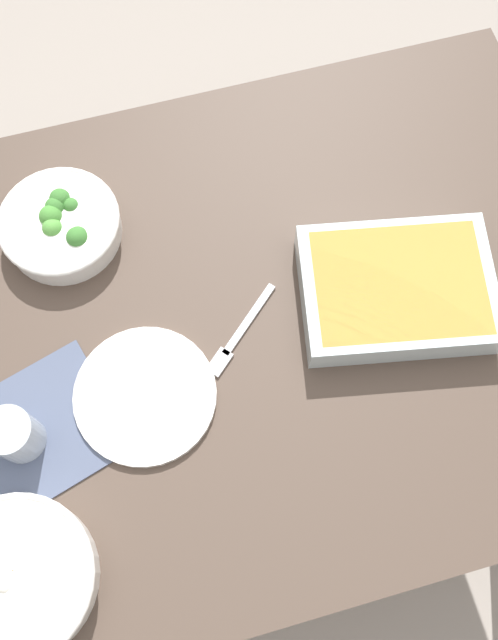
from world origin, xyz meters
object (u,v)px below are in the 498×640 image
(side_plate, at_px, (145,395))
(spoon_by_stew, at_px, (47,558))
(fork_on_table, at_px, (238,336))
(baking_dish, at_px, (397,289))
(drink_cup, at_px, (16,435))
(broccoli_bowl, at_px, (61,225))
(stew_bowl, at_px, (15,579))

(side_plate, height_order, spoon_by_stew, side_plate)
(fork_on_table, bearing_deg, baking_dish, -0.16)
(baking_dish, xyz_separation_m, drink_cup, (-0.62, -0.07, 0.00))
(broccoli_bowl, bearing_deg, fork_on_table, -47.43)
(drink_cup, xyz_separation_m, side_plate, (0.19, 0.02, -0.03))
(side_plate, xyz_separation_m, fork_on_table, (0.16, 0.06, -0.00))
(baking_dish, relative_size, fork_on_table, 2.33)
(fork_on_table, bearing_deg, spoon_by_stew, -144.25)
(side_plate, bearing_deg, stew_bowl, -136.69)
(stew_bowl, xyz_separation_m, drink_cup, (0.03, 0.19, 0.01))
(baking_dish, relative_size, drink_cup, 3.95)
(broccoli_bowl, xyz_separation_m, baking_dish, (0.49, -0.25, 0.00))
(drink_cup, bearing_deg, spoon_by_stew, -87.85)
(side_plate, bearing_deg, broccoli_bowl, 102.73)
(baking_dish, relative_size, side_plate, 1.53)
(stew_bowl, xyz_separation_m, baking_dish, (0.65, 0.27, 0.00))
(baking_dish, xyz_separation_m, fork_on_table, (-0.26, 0.00, -0.03))
(stew_bowl, bearing_deg, side_plate, 43.31)
(broccoli_bowl, bearing_deg, drink_cup, -110.41)
(stew_bowl, height_order, side_plate, stew_bowl)
(broccoli_bowl, distance_m, side_plate, 0.32)
(stew_bowl, height_order, drink_cup, drink_cup)
(stew_bowl, distance_m, baking_dish, 0.70)
(drink_cup, bearing_deg, side_plate, 5.37)
(spoon_by_stew, bearing_deg, stew_bowl, -155.02)
(stew_bowl, relative_size, spoon_by_stew, 1.37)
(broccoli_bowl, relative_size, side_plate, 0.91)
(drink_cup, relative_size, spoon_by_stew, 0.51)
(baking_dish, xyz_separation_m, spoon_by_stew, (-0.61, -0.25, -0.03))
(side_plate, distance_m, spoon_by_stew, 0.27)
(stew_bowl, height_order, spoon_by_stew, stew_bowl)
(spoon_by_stew, bearing_deg, broccoli_bowl, 77.09)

